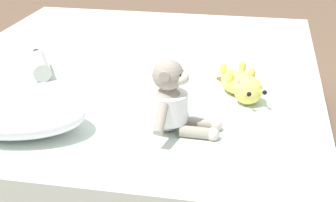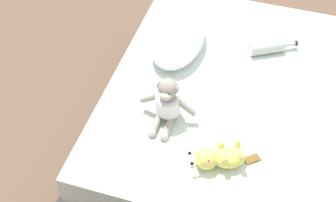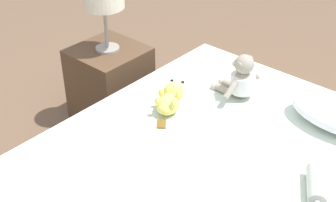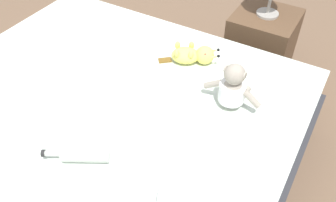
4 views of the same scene
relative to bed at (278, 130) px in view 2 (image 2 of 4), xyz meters
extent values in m
plane|color=brown|center=(0.00, 0.00, -0.23)|extent=(16.00, 16.00, 0.00)
cube|color=#2D2D33|center=(0.00, 0.00, -0.09)|extent=(1.58, 1.84, 0.28)
cube|color=silver|center=(0.00, 0.00, 0.14)|extent=(1.54, 1.79, 0.18)
ellipsoid|color=white|center=(0.22, 0.63, 0.30)|extent=(0.51, 0.30, 0.13)
ellipsoid|color=#9E9384|center=(-0.26, 0.54, 0.31)|extent=(0.10, 0.11, 0.15)
cylinder|color=white|center=(-0.26, 0.54, 0.31)|extent=(0.13, 0.13, 0.09)
sphere|color=#9E9384|center=(-0.26, 0.54, 0.42)|extent=(0.10, 0.10, 0.10)
ellipsoid|color=beige|center=(-0.30, 0.54, 0.41)|extent=(0.05, 0.06, 0.04)
sphere|color=black|center=(-0.30, 0.52, 0.43)|extent=(0.01, 0.01, 0.01)
sphere|color=black|center=(-0.30, 0.55, 0.43)|extent=(0.01, 0.01, 0.01)
cylinder|color=#9E9384|center=(-0.27, 0.49, 0.43)|extent=(0.03, 0.01, 0.03)
cylinder|color=#9E9384|center=(-0.26, 0.58, 0.43)|extent=(0.03, 0.01, 0.03)
cylinder|color=#9E9384|center=(-0.27, 0.44, 0.32)|extent=(0.03, 0.10, 0.08)
cylinder|color=#9E9384|center=(-0.26, 0.63, 0.32)|extent=(0.03, 0.10, 0.08)
cylinder|color=#9E9384|center=(-0.36, 0.51, 0.25)|extent=(0.10, 0.04, 0.04)
cylinder|color=#9E9384|center=(-0.36, 0.57, 0.25)|extent=(0.10, 0.04, 0.04)
sphere|color=beige|center=(-0.41, 0.51, 0.25)|extent=(0.04, 0.04, 0.04)
sphere|color=beige|center=(-0.41, 0.57, 0.25)|extent=(0.04, 0.04, 0.04)
ellipsoid|color=#EAE066|center=(-0.45, 0.19, 0.27)|extent=(0.16, 0.18, 0.08)
sphere|color=#EAE066|center=(-0.50, 0.29, 0.28)|extent=(0.10, 0.10, 0.10)
cone|color=#EAE066|center=(-0.54, 0.31, 0.29)|extent=(0.05, 0.07, 0.05)
sphere|color=black|center=(-0.55, 0.34, 0.30)|extent=(0.02, 0.02, 0.02)
cone|color=#EAE066|center=(-0.49, 0.34, 0.29)|extent=(0.05, 0.07, 0.05)
sphere|color=black|center=(-0.50, 0.36, 0.30)|extent=(0.02, 0.02, 0.02)
sphere|color=red|center=(-0.53, 0.27, 0.31)|extent=(0.02, 0.02, 0.02)
sphere|color=red|center=(-0.47, 0.30, 0.31)|extent=(0.02, 0.02, 0.02)
ellipsoid|color=#EAE066|center=(-0.50, 0.20, 0.31)|extent=(0.04, 0.04, 0.05)
ellipsoid|color=#EAE066|center=(-0.43, 0.24, 0.31)|extent=(0.04, 0.04, 0.05)
ellipsoid|color=#EAE066|center=(-0.47, 0.14, 0.31)|extent=(0.04, 0.04, 0.05)
ellipsoid|color=#EAE066|center=(-0.40, 0.17, 0.31)|extent=(0.04, 0.04, 0.05)
cube|color=brown|center=(-0.41, 0.09, 0.24)|extent=(0.08, 0.08, 0.01)
cylinder|color=#B7BCB2|center=(0.33, 0.15, 0.27)|extent=(0.15, 0.20, 0.07)
cylinder|color=#B7BCB2|center=(0.39, 0.04, 0.27)|extent=(0.05, 0.07, 0.02)
cylinder|color=black|center=(0.41, 0.01, 0.27)|extent=(0.03, 0.03, 0.03)
camera|label=1|loc=(-0.53, 1.92, 0.97)|focal=54.15mm
camera|label=2|loc=(-1.75, 0.08, 2.04)|focal=52.27mm
camera|label=3|loc=(0.79, -1.22, 1.52)|focal=50.84mm
camera|label=4|loc=(0.94, 0.90, 1.41)|focal=38.30mm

